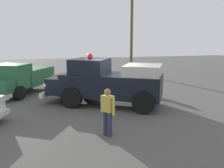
{
  "coord_description": "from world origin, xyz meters",
  "views": [
    {
      "loc": [
        -11.56,
        3.01,
        3.35
      ],
      "look_at": [
        -0.06,
        0.03,
        1.09
      ],
      "focal_mm": 38.68,
      "sensor_mm": 36.0,
      "label": 1
    }
  ],
  "objects_px": {
    "parked_pickup": "(21,78)",
    "spectator_standing": "(108,109)",
    "traffic_cone": "(99,82)",
    "vintage_fire_truck": "(108,82)",
    "utility_pole": "(132,31)",
    "lawn_chair_by_car": "(56,81)",
    "spectator_seated": "(146,83)",
    "lawn_chair_near_truck": "(147,84)"
  },
  "relations": [
    {
      "from": "parked_pickup",
      "to": "spectator_standing",
      "type": "bearing_deg",
      "value": -155.21
    },
    {
      "from": "traffic_cone",
      "to": "spectator_standing",
      "type": "bearing_deg",
      "value": 170.59
    },
    {
      "from": "spectator_standing",
      "to": "vintage_fire_truck",
      "type": "bearing_deg",
      "value": -13.44
    },
    {
      "from": "utility_pole",
      "to": "spectator_standing",
      "type": "bearing_deg",
      "value": 158.06
    },
    {
      "from": "lawn_chair_by_car",
      "to": "spectator_standing",
      "type": "xyz_separation_m",
      "value": [
        -8.08,
        -1.53,
        0.37
      ]
    },
    {
      "from": "spectator_seated",
      "to": "utility_pole",
      "type": "xyz_separation_m",
      "value": [
        8.81,
        -2.09,
        3.32
      ]
    },
    {
      "from": "parked_pickup",
      "to": "vintage_fire_truck",
      "type": "bearing_deg",
      "value": -130.48
    },
    {
      "from": "spectator_standing",
      "to": "lawn_chair_by_car",
      "type": "bearing_deg",
      "value": 10.7
    },
    {
      "from": "spectator_standing",
      "to": "lawn_chair_near_truck",
      "type": "bearing_deg",
      "value": -34.0
    },
    {
      "from": "spectator_seated",
      "to": "parked_pickup",
      "type": "bearing_deg",
      "value": 73.73
    },
    {
      "from": "vintage_fire_truck",
      "to": "spectator_standing",
      "type": "bearing_deg",
      "value": 166.56
    },
    {
      "from": "utility_pole",
      "to": "lawn_chair_by_car",
      "type": "bearing_deg",
      "value": 130.79
    },
    {
      "from": "spectator_standing",
      "to": "traffic_cone",
      "type": "bearing_deg",
      "value": -9.41
    },
    {
      "from": "vintage_fire_truck",
      "to": "utility_pole",
      "type": "bearing_deg",
      "value": -24.86
    },
    {
      "from": "spectator_seated",
      "to": "traffic_cone",
      "type": "distance_m",
      "value": 3.88
    },
    {
      "from": "lawn_chair_by_car",
      "to": "parked_pickup",
      "type": "bearing_deg",
      "value": 99.9
    },
    {
      "from": "vintage_fire_truck",
      "to": "lawn_chair_near_truck",
      "type": "xyz_separation_m",
      "value": [
        1.79,
        -2.9,
        -0.61
      ]
    },
    {
      "from": "lawn_chair_by_car",
      "to": "traffic_cone",
      "type": "height_order",
      "value": "lawn_chair_by_car"
    },
    {
      "from": "parked_pickup",
      "to": "spectator_standing",
      "type": "relative_size",
      "value": 3.02
    },
    {
      "from": "vintage_fire_truck",
      "to": "spectator_seated",
      "type": "bearing_deg",
      "value": -58.44
    },
    {
      "from": "lawn_chair_by_car",
      "to": "traffic_cone",
      "type": "xyz_separation_m",
      "value": [
        0.64,
        -2.97,
        -0.28
      ]
    },
    {
      "from": "vintage_fire_truck",
      "to": "lawn_chair_near_truck",
      "type": "distance_m",
      "value": 3.46
    },
    {
      "from": "utility_pole",
      "to": "vintage_fire_truck",
      "type": "bearing_deg",
      "value": 155.14
    },
    {
      "from": "vintage_fire_truck",
      "to": "parked_pickup",
      "type": "distance_m",
      "value": 5.92
    },
    {
      "from": "vintage_fire_truck",
      "to": "spectator_standing",
      "type": "height_order",
      "value": "vintage_fire_truck"
    },
    {
      "from": "lawn_chair_near_truck",
      "to": "utility_pole",
      "type": "height_order",
      "value": "utility_pole"
    },
    {
      "from": "lawn_chair_by_car",
      "to": "utility_pole",
      "type": "xyz_separation_m",
      "value": [
        6.33,
        -7.33,
        3.43
      ]
    },
    {
      "from": "spectator_seated",
      "to": "spectator_standing",
      "type": "height_order",
      "value": "spectator_standing"
    },
    {
      "from": "traffic_cone",
      "to": "lawn_chair_near_truck",
      "type": "bearing_deg",
      "value": -141.98
    },
    {
      "from": "parked_pickup",
      "to": "lawn_chair_near_truck",
      "type": "xyz_separation_m",
      "value": [
        -2.05,
        -7.4,
        -0.4
      ]
    },
    {
      "from": "vintage_fire_truck",
      "to": "utility_pole",
      "type": "relative_size",
      "value": 0.8
    },
    {
      "from": "spectator_standing",
      "to": "utility_pole",
      "type": "height_order",
      "value": "utility_pole"
    },
    {
      "from": "lawn_chair_near_truck",
      "to": "spectator_seated",
      "type": "bearing_deg",
      "value": 124.21
    },
    {
      "from": "parked_pickup",
      "to": "utility_pole",
      "type": "relative_size",
      "value": 0.65
    },
    {
      "from": "lawn_chair_near_truck",
      "to": "spectator_standing",
      "type": "bearing_deg",
      "value": 146.0
    },
    {
      "from": "parked_pickup",
      "to": "utility_pole",
      "type": "height_order",
      "value": "utility_pole"
    },
    {
      "from": "vintage_fire_truck",
      "to": "lawn_chair_near_truck",
      "type": "bearing_deg",
      "value": -58.34
    },
    {
      "from": "spectator_standing",
      "to": "utility_pole",
      "type": "bearing_deg",
      "value": -21.94
    },
    {
      "from": "parked_pickup",
      "to": "spectator_seated",
      "type": "relative_size",
      "value": 3.92
    },
    {
      "from": "lawn_chair_near_truck",
      "to": "utility_pole",
      "type": "distance_m",
      "value": 9.59
    },
    {
      "from": "lawn_chair_by_car",
      "to": "traffic_cone",
      "type": "distance_m",
      "value": 3.05
    },
    {
      "from": "lawn_chair_by_car",
      "to": "lawn_chair_near_truck",
      "type": "bearing_deg",
      "value": -114.21
    }
  ]
}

